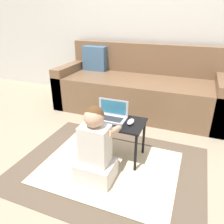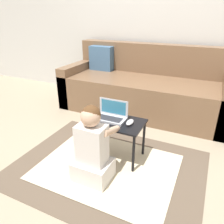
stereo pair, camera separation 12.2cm
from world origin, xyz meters
The scene contains 8 objects.
ground_plane centered at (0.00, 0.00, 0.00)m, with size 16.00×16.00×0.00m, color gray.
wall_back centered at (0.00, 1.76, 1.25)m, with size 9.00×0.06×2.50m.
area_rug centered at (0.13, -0.14, 0.00)m, with size 1.68×1.28×0.01m.
couch centered at (0.00, 1.28, 0.31)m, with size 2.26×0.92×0.90m.
laptop_desk centered at (0.13, 0.05, 0.34)m, with size 0.51×0.34×0.39m.
laptop centered at (0.07, 0.07, 0.42)m, with size 0.29×0.16×0.18m.
computer_mouse centered at (0.26, 0.05, 0.41)m, with size 0.06×0.12×0.03m.
person_seated centered at (0.08, -0.31, 0.30)m, with size 0.31×0.39×0.67m.
Camera 2 is at (0.86, -1.58, 1.30)m, focal length 35.00 mm.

